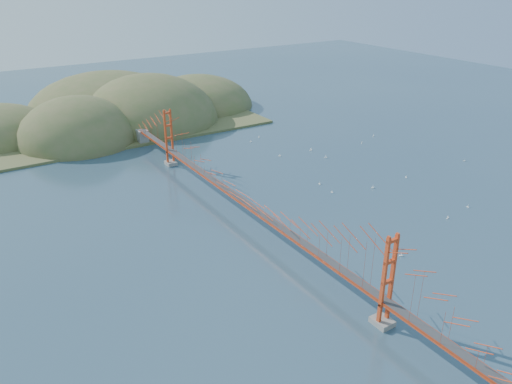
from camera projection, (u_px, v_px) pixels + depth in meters
ground at (246, 221)px, 80.25m from camera, size 320.00×320.00×0.00m
bridge at (245, 181)px, 77.51m from camera, size 2.20×94.40×12.00m
far_headlands at (121, 119)px, 134.08m from camera, size 84.00×58.00×25.00m
sailboat_15 at (259, 137)px, 119.87m from camera, size 0.49×0.56×0.64m
sailboat_7 at (326, 157)px, 107.06m from camera, size 0.66×0.66×0.73m
sailboat_17 at (374, 136)px, 120.56m from camera, size 0.50×0.50×0.56m
sailboat_6 at (401, 255)px, 70.56m from camera, size 0.62×0.62×0.67m
sailboat_3 at (280, 155)px, 107.99m from camera, size 0.49×0.43×0.56m
sailboat_9 at (362, 143)px, 115.75m from camera, size 0.66×0.66×0.69m
sailboat_0 at (332, 192)px, 90.51m from camera, size 0.43×0.52×0.61m
sailboat_12 at (251, 142)px, 116.64m from camera, size 0.54×0.49×0.61m
sailboat_11 at (465, 161)px, 105.13m from camera, size 0.59×0.59×0.65m
sailboat_14 at (320, 183)px, 93.98m from camera, size 0.44×0.54×0.63m
sailboat_5 at (468, 206)px, 84.95m from camera, size 0.45×0.50×0.56m
sailboat_4 at (406, 177)px, 96.98m from camera, size 0.49×0.51×0.57m
sailboat_8 at (311, 150)px, 111.23m from camera, size 0.66×0.57×0.75m
sailboat_1 at (373, 187)px, 92.28m from camera, size 0.59×0.59×0.64m
sailboat_13 at (448, 218)px, 81.10m from camera, size 0.53×0.47×0.60m
sailboat_16 at (279, 156)px, 107.78m from camera, size 0.53×0.53×0.56m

